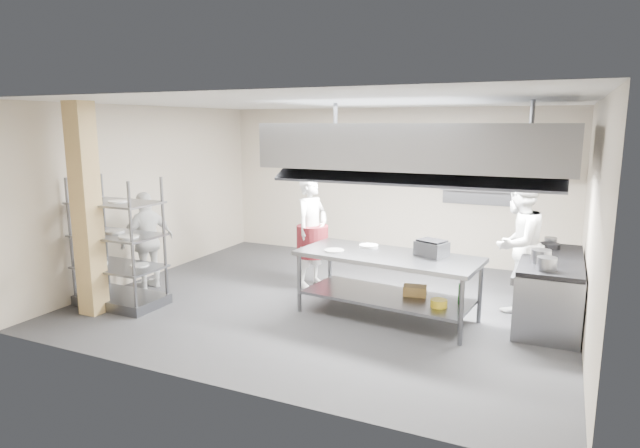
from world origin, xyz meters
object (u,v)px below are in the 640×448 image
at_px(pass_rack, 118,242).
at_px(chef_plating, 148,241).
at_px(island, 387,286).
at_px(chef_head, 312,231).
at_px(stockpot, 541,256).
at_px(cooking_range, 550,291).
at_px(griddle, 432,249).
at_px(chef_line, 517,245).

height_order(pass_rack, chef_plating, pass_rack).
distance_m(island, chef_head, 1.89).
relative_size(pass_rack, chef_plating, 1.20).
height_order(chef_plating, stockpot, chef_plating).
distance_m(pass_rack, cooking_range, 6.22).
bearing_deg(stockpot, griddle, -169.87).
height_order(island, stockpot, stockpot).
distance_m(pass_rack, stockpot, 5.97).
height_order(island, chef_plating, chef_plating).
bearing_deg(cooking_range, chef_plating, -169.40).
xyz_separation_m(chef_plating, griddle, (4.56, 0.53, 0.20)).
bearing_deg(island, cooking_range, 27.22).
distance_m(island, chef_line, 2.00).
height_order(chef_head, chef_line, chef_line).
height_order(cooking_range, griddle, griddle).
relative_size(chef_line, griddle, 4.91).
relative_size(pass_rack, stockpot, 7.61).
distance_m(cooking_range, chef_plating, 6.20).
xyz_separation_m(pass_rack, griddle, (4.36, 1.36, 0.04)).
xyz_separation_m(island, stockpot, (1.95, 0.44, 0.53)).
relative_size(griddle, stockpot, 1.56).
bearing_deg(stockpot, chef_plating, -172.59).
relative_size(pass_rack, cooking_range, 0.97).
xyz_separation_m(island, chef_line, (1.60, 1.09, 0.52)).
bearing_deg(chef_head, island, -106.51).
bearing_deg(cooking_range, pass_rack, -161.50).
bearing_deg(griddle, island, -139.34).
relative_size(island, griddle, 6.35).
relative_size(cooking_range, chef_line, 1.03).
relative_size(chef_plating, griddle, 4.06).
bearing_deg(pass_rack, chef_plating, 103.63).
xyz_separation_m(cooking_range, chef_plating, (-6.08, -1.14, 0.38)).
xyz_separation_m(cooking_range, chef_line, (-0.48, 0.29, 0.55)).
height_order(pass_rack, griddle, pass_rack).
relative_size(pass_rack, chef_head, 1.03).
distance_m(island, pass_rack, 4.01).
bearing_deg(pass_rack, stockpot, 15.66).
height_order(island, pass_rack, pass_rack).
bearing_deg(chef_head, pass_rack, 145.53).
relative_size(cooking_range, stockpot, 7.89).
xyz_separation_m(island, pass_rack, (-3.80, -1.17, 0.51)).
bearing_deg(chef_head, stockpot, -84.63).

